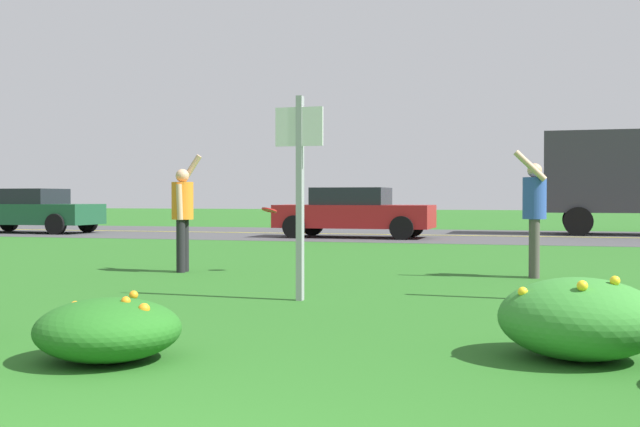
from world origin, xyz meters
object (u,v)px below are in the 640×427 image
object	(u,v)px
sign_post_near_path	(300,176)
car_red_center_left	(354,212)
car_dark_green_leftmost	(30,210)
frisbee_red	(269,210)
person_thrower_orange_shirt	(183,210)
person_catcher_blue_shirt	(534,209)

from	to	relation	value
sign_post_near_path	car_red_center_left	xyz separation A→B (m)	(-2.77, 13.81, -0.68)
sign_post_near_path	car_dark_green_leftmost	distance (m)	19.48
frisbee_red	car_dark_green_leftmost	size ratio (longest dim) A/B	0.06
sign_post_near_path	person_thrower_orange_shirt	size ratio (longest dim) A/B	1.25
person_thrower_orange_shirt	frisbee_red	world-z (taller)	person_thrower_orange_shirt
person_thrower_orange_shirt	car_dark_green_leftmost	xyz separation A→B (m)	(-10.91, 11.05, -0.24)
person_thrower_orange_shirt	car_red_center_left	distance (m)	11.05
frisbee_red	car_dark_green_leftmost	world-z (taller)	car_dark_green_leftmost
sign_post_near_path	car_dark_green_leftmost	bearing A→B (deg)	134.82
person_catcher_blue_shirt	car_dark_green_leftmost	xyz separation A→B (m)	(-16.23, 10.42, -0.27)
person_catcher_blue_shirt	car_dark_green_leftmost	size ratio (longest dim) A/B	0.41
sign_post_near_path	car_red_center_left	bearing A→B (deg)	101.34
frisbee_red	car_red_center_left	size ratio (longest dim) A/B	0.06
car_dark_green_leftmost	car_red_center_left	xyz separation A→B (m)	(10.95, 0.00, 0.00)
person_thrower_orange_shirt	frisbee_red	distance (m)	1.36
sign_post_near_path	person_catcher_blue_shirt	size ratio (longest dim) A/B	1.25
sign_post_near_path	car_red_center_left	world-z (taller)	sign_post_near_path
sign_post_near_path	person_catcher_blue_shirt	xyz separation A→B (m)	(2.51, 3.39, -0.41)
sign_post_near_path	frisbee_red	xyz separation A→B (m)	(-1.51, 3.15, -0.45)
person_catcher_blue_shirt	sign_post_near_path	bearing A→B (deg)	-126.45
car_dark_green_leftmost	car_red_center_left	distance (m)	10.95
sign_post_near_path	car_dark_green_leftmost	world-z (taller)	sign_post_near_path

